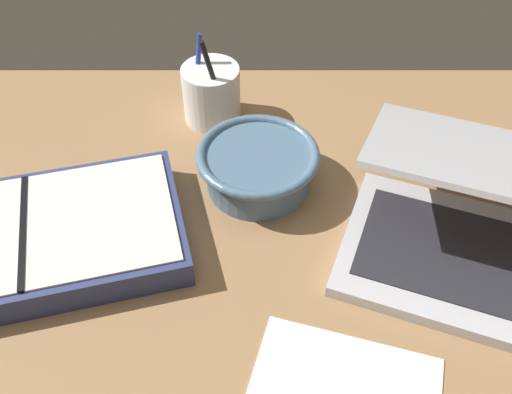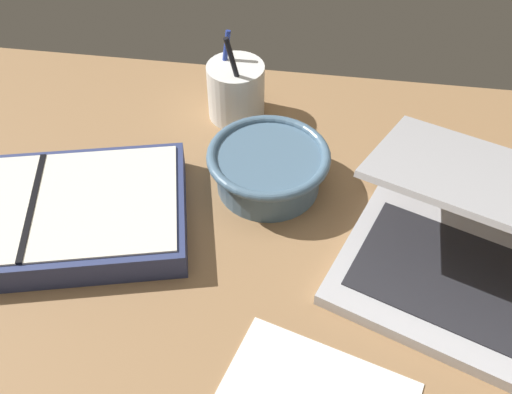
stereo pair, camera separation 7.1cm
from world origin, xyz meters
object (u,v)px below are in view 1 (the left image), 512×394
at_px(laptop, 495,232).
at_px(pen_cup, 213,93).
at_px(planner, 29,240).
at_px(bowl, 259,166).

xyz_separation_m(laptop, pen_cup, (-0.36, 0.29, -0.00)).
bearing_deg(planner, pen_cup, 37.51).
height_order(laptop, planner, laptop).
relative_size(bowl, planner, 0.40).
relative_size(pen_cup, planner, 0.36).
xyz_separation_m(bowl, pen_cup, (-0.07, 0.16, 0.01)).
distance_m(laptop, pen_cup, 0.46).
bearing_deg(planner, bowl, 8.42).
distance_m(bowl, pen_cup, 0.17).
relative_size(laptop, planner, 0.99).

